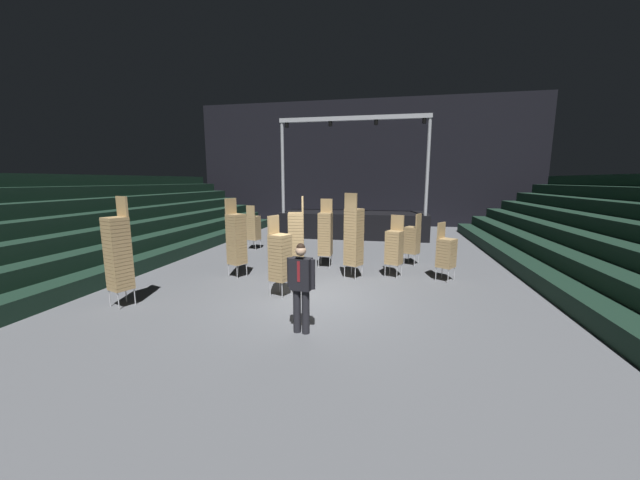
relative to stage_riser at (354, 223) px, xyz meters
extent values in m
cube|color=#515459|center=(0.00, -9.98, -0.77)|extent=(22.00, 30.00, 0.10)
cube|color=black|center=(0.00, 5.02, 3.28)|extent=(22.00, 0.30, 8.00)
cube|color=black|center=(-6.12, -8.98, -0.50)|extent=(0.75, 24.00, 0.45)
cube|color=black|center=(-6.88, -8.98, -0.05)|extent=(0.75, 24.00, 0.45)
cube|color=black|center=(-7.62, -8.98, 0.40)|extent=(0.75, 24.00, 0.45)
cube|color=black|center=(-8.38, -8.98, 0.85)|extent=(0.75, 24.00, 0.45)
cube|color=black|center=(-9.12, -8.98, 1.30)|extent=(0.75, 24.00, 0.45)
cube|color=black|center=(-9.88, -8.98, 1.75)|extent=(0.75, 24.00, 0.45)
cube|color=black|center=(-10.62, -8.98, 2.20)|extent=(0.75, 24.00, 0.45)
cube|color=black|center=(6.12, -8.98, -0.50)|extent=(0.75, 24.00, 0.45)
cube|color=black|center=(6.88, -8.98, -0.05)|extent=(0.75, 24.00, 0.45)
cube|color=black|center=(0.00, 0.02, -0.09)|extent=(7.50, 2.78, 1.27)
cylinder|color=#9EA0A8|center=(-3.50, -1.12, 2.82)|extent=(0.16, 0.16, 4.53)
cylinder|color=#9EA0A8|center=(3.50, -1.12, 2.82)|extent=(0.16, 0.16, 4.53)
cube|color=#9EA0A8|center=(0.00, -1.12, 5.09)|extent=(7.20, 0.20, 0.20)
cylinder|color=black|center=(-3.25, -1.12, 4.87)|extent=(0.18, 0.18, 0.22)
cylinder|color=black|center=(-1.08, -1.12, 4.87)|extent=(0.18, 0.18, 0.22)
cylinder|color=black|center=(1.08, -1.12, 4.87)|extent=(0.18, 0.18, 0.22)
cylinder|color=black|center=(3.25, -1.12, 4.87)|extent=(0.18, 0.18, 0.22)
cylinder|color=black|center=(0.31, -12.06, -0.29)|extent=(0.15, 0.15, 0.87)
cylinder|color=black|center=(0.13, -12.03, -0.29)|extent=(0.15, 0.15, 0.87)
cube|color=silver|center=(0.21, -12.10, 0.45)|extent=(0.19, 0.13, 0.62)
cube|color=black|center=(0.22, -12.04, 0.45)|extent=(0.43, 0.29, 0.62)
cube|color=maroon|center=(0.20, -12.16, 0.53)|extent=(0.06, 0.02, 0.39)
cylinder|color=black|center=(0.45, -12.08, 0.47)|extent=(0.11, 0.11, 0.57)
cylinder|color=black|center=(-0.01, -12.01, 0.47)|extent=(0.11, 0.11, 0.57)
sphere|color=#DBAD89|center=(0.22, -12.04, 0.90)|extent=(0.20, 0.20, 0.20)
sphere|color=black|center=(0.22, -12.04, 0.96)|extent=(0.17, 0.17, 0.17)
cylinder|color=#B2B5BA|center=(-4.17, -11.69, -0.52)|extent=(0.02, 0.02, 0.40)
cylinder|color=#B2B5BA|center=(-4.53, -11.55, -0.52)|extent=(0.02, 0.02, 0.40)
cylinder|color=#B2B5BA|center=(-4.04, -11.33, -0.52)|extent=(0.02, 0.02, 0.40)
cylinder|color=#B2B5BA|center=(-4.39, -11.20, -0.52)|extent=(0.02, 0.02, 0.40)
cube|color=#A38456|center=(-4.28, -11.44, -0.28)|extent=(0.57, 0.57, 0.08)
cube|color=#A38456|center=(-4.28, -11.44, -0.19)|extent=(0.57, 0.57, 0.08)
cube|color=#A38456|center=(-4.28, -11.44, -0.11)|extent=(0.57, 0.57, 0.08)
cube|color=#A38456|center=(-4.28, -11.44, -0.02)|extent=(0.57, 0.57, 0.08)
cube|color=#A38456|center=(-4.28, -11.44, 0.06)|extent=(0.57, 0.57, 0.08)
cube|color=#A38456|center=(-4.28, -11.44, 0.15)|extent=(0.57, 0.57, 0.08)
cube|color=#A38456|center=(-4.28, -11.44, 0.23)|extent=(0.57, 0.57, 0.08)
cube|color=#A38456|center=(-4.28, -11.44, 0.32)|extent=(0.57, 0.57, 0.08)
cube|color=#A38456|center=(-4.28, -11.44, 0.40)|extent=(0.57, 0.57, 0.08)
cube|color=#A38456|center=(-4.28, -11.44, 0.49)|extent=(0.57, 0.57, 0.08)
cube|color=#A38456|center=(-4.28, -11.44, 0.57)|extent=(0.57, 0.57, 0.08)
cube|color=#A38456|center=(-4.28, -11.44, 0.66)|extent=(0.57, 0.57, 0.08)
cube|color=#A38456|center=(-4.28, -11.44, 0.74)|extent=(0.57, 0.57, 0.08)
cube|color=#A38456|center=(-4.28, -11.44, 0.83)|extent=(0.57, 0.57, 0.08)
cube|color=#A38456|center=(-4.28, -11.44, 0.91)|extent=(0.57, 0.57, 0.08)
cube|color=#A38456|center=(-4.28, -11.44, 1.00)|extent=(0.57, 0.57, 0.08)
cube|color=#A38456|center=(-4.28, -11.44, 1.08)|extent=(0.57, 0.57, 0.08)
cube|color=#A38456|center=(-4.28, -11.44, 1.17)|extent=(0.57, 0.57, 0.08)
cube|color=#A38456|center=(-4.28, -11.44, 1.25)|extent=(0.57, 0.57, 0.08)
cube|color=#A38456|center=(-4.28, -11.44, 1.34)|extent=(0.57, 0.57, 0.08)
cube|color=#A38456|center=(-4.21, -11.26, 1.61)|extent=(0.40, 0.19, 0.46)
cylinder|color=#B2B5BA|center=(2.10, -7.86, -0.52)|extent=(0.02, 0.02, 0.40)
cylinder|color=#B2B5BA|center=(1.75, -7.72, -0.52)|extent=(0.02, 0.02, 0.40)
cylinder|color=#B2B5BA|center=(2.25, -7.51, -0.52)|extent=(0.02, 0.02, 0.40)
cylinder|color=#B2B5BA|center=(1.90, -7.37, -0.52)|extent=(0.02, 0.02, 0.40)
cube|color=#A38456|center=(2.00, -7.62, -0.28)|extent=(0.57, 0.57, 0.08)
cube|color=#A38456|center=(2.00, -7.62, -0.19)|extent=(0.57, 0.57, 0.08)
cube|color=#A38456|center=(2.00, -7.62, -0.11)|extent=(0.57, 0.57, 0.08)
cube|color=#A38456|center=(2.00, -7.62, -0.02)|extent=(0.57, 0.57, 0.08)
cube|color=#A38456|center=(2.00, -7.62, 0.06)|extent=(0.57, 0.57, 0.08)
cube|color=#A38456|center=(2.00, -7.62, 0.15)|extent=(0.57, 0.57, 0.08)
cube|color=#A38456|center=(2.00, -7.62, 0.23)|extent=(0.57, 0.57, 0.08)
cube|color=#A38456|center=(2.00, -7.62, 0.32)|extent=(0.57, 0.57, 0.08)
cube|color=#A38456|center=(2.00, -7.62, 0.40)|extent=(0.57, 0.57, 0.08)
cube|color=#A38456|center=(2.00, -7.62, 0.49)|extent=(0.57, 0.57, 0.08)
cube|color=#A38456|center=(2.00, -7.62, 0.57)|extent=(0.57, 0.57, 0.08)
cube|color=#A38456|center=(2.00, -7.62, 0.66)|extent=(0.57, 0.57, 0.08)
cube|color=#A38456|center=(2.07, -7.44, 0.93)|extent=(0.39, 0.20, 0.46)
cylinder|color=#B2B5BA|center=(-0.60, -9.89, -0.52)|extent=(0.02, 0.02, 0.40)
cylinder|color=#B2B5BA|center=(-0.74, -10.24, -0.52)|extent=(0.02, 0.02, 0.40)
cylinder|color=#B2B5BA|center=(-0.96, -9.75, -0.52)|extent=(0.02, 0.02, 0.40)
cylinder|color=#B2B5BA|center=(-1.09, -10.11, -0.52)|extent=(0.02, 0.02, 0.40)
cube|color=#A38456|center=(-0.85, -10.00, -0.28)|extent=(0.57, 0.57, 0.08)
cube|color=#A38456|center=(-0.85, -10.00, -0.19)|extent=(0.57, 0.57, 0.08)
cube|color=#A38456|center=(-0.85, -10.00, -0.11)|extent=(0.57, 0.57, 0.08)
cube|color=#A38456|center=(-0.85, -10.00, -0.02)|extent=(0.57, 0.57, 0.08)
cube|color=#A38456|center=(-0.85, -10.00, 0.06)|extent=(0.57, 0.57, 0.08)
cube|color=#A38456|center=(-0.85, -10.00, 0.15)|extent=(0.57, 0.57, 0.08)
cube|color=#A38456|center=(-0.85, -10.00, 0.23)|extent=(0.57, 0.57, 0.08)
cube|color=#A38456|center=(-0.85, -10.00, 0.32)|extent=(0.57, 0.57, 0.08)
cube|color=#A38456|center=(-0.85, -10.00, 0.40)|extent=(0.57, 0.57, 0.08)
cube|color=#A38456|center=(-0.85, -10.00, 0.49)|extent=(0.57, 0.57, 0.08)
cube|color=#A38456|center=(-0.85, -10.00, 0.57)|extent=(0.57, 0.57, 0.08)
cube|color=#A38456|center=(-0.85, -10.00, 0.66)|extent=(0.57, 0.57, 0.08)
cube|color=#A38456|center=(-0.85, -10.00, 0.74)|extent=(0.57, 0.57, 0.08)
cube|color=#A38456|center=(-0.85, -10.00, 0.83)|extent=(0.57, 0.57, 0.08)
cube|color=#A38456|center=(-1.03, -9.93, 1.10)|extent=(0.19, 0.40, 0.46)
cylinder|color=#B2B5BA|center=(-0.10, -6.96, -0.52)|extent=(0.02, 0.02, 0.40)
cylinder|color=#B2B5BA|center=(-0.48, -6.95, -0.52)|extent=(0.02, 0.02, 0.40)
cylinder|color=#B2B5BA|center=(-0.09, -6.58, -0.52)|extent=(0.02, 0.02, 0.40)
cylinder|color=#B2B5BA|center=(-0.47, -6.57, -0.52)|extent=(0.02, 0.02, 0.40)
cube|color=#A38456|center=(-0.28, -6.77, -0.28)|extent=(0.45, 0.45, 0.08)
cube|color=#A38456|center=(-0.28, -6.77, -0.19)|extent=(0.45, 0.45, 0.08)
cube|color=#A38456|center=(-0.28, -6.77, -0.11)|extent=(0.45, 0.45, 0.08)
cube|color=#A38456|center=(-0.28, -6.77, -0.02)|extent=(0.45, 0.45, 0.08)
cube|color=#A38456|center=(-0.28, -6.77, 0.06)|extent=(0.45, 0.45, 0.08)
cube|color=#A38456|center=(-0.28, -6.77, 0.15)|extent=(0.45, 0.45, 0.08)
cube|color=#A38456|center=(-0.28, -6.77, 0.23)|extent=(0.45, 0.45, 0.08)
cube|color=#A38456|center=(-0.28, -6.77, 0.32)|extent=(0.45, 0.45, 0.08)
cube|color=#A38456|center=(-0.28, -6.77, 0.40)|extent=(0.45, 0.45, 0.08)
cube|color=#A38456|center=(-0.28, -6.77, 0.49)|extent=(0.45, 0.45, 0.08)
cube|color=#A38456|center=(-0.28, -6.77, 0.57)|extent=(0.45, 0.45, 0.08)
cube|color=#A38456|center=(-0.28, -6.77, 0.66)|extent=(0.45, 0.45, 0.08)
cube|color=#A38456|center=(-0.28, -6.77, 0.74)|extent=(0.45, 0.45, 0.08)
cube|color=#A38456|center=(-0.28, -6.77, 0.83)|extent=(0.45, 0.45, 0.08)
cube|color=#A38456|center=(-0.28, -6.77, 0.91)|extent=(0.45, 0.45, 0.08)
cube|color=#A38456|center=(-0.28, -6.77, 1.00)|extent=(0.45, 0.45, 0.08)
cube|color=#A38456|center=(-0.28, -6.77, 1.08)|extent=(0.45, 0.45, 0.08)
cube|color=#A38456|center=(-0.28, -6.57, 1.35)|extent=(0.41, 0.06, 0.46)
cylinder|color=#B2B5BA|center=(2.38, -5.98, -0.52)|extent=(0.02, 0.02, 0.40)
cylinder|color=#B2B5BA|center=(2.55, -5.64, -0.52)|extent=(0.02, 0.02, 0.40)
cylinder|color=#B2B5BA|center=(2.72, -6.15, -0.52)|extent=(0.02, 0.02, 0.40)
cylinder|color=#B2B5BA|center=(2.89, -5.80, -0.52)|extent=(0.02, 0.02, 0.40)
cube|color=#A38456|center=(2.64, -5.89, -0.28)|extent=(0.59, 0.59, 0.08)
cube|color=#A38456|center=(2.64, -5.89, -0.19)|extent=(0.59, 0.59, 0.08)
cube|color=#A38456|center=(2.64, -5.89, -0.11)|extent=(0.59, 0.59, 0.08)
cube|color=#A38456|center=(2.64, -5.89, -0.02)|extent=(0.59, 0.59, 0.08)
cube|color=#A38456|center=(2.64, -5.89, 0.06)|extent=(0.59, 0.59, 0.08)
cube|color=#A38456|center=(2.64, -5.89, 0.15)|extent=(0.59, 0.59, 0.08)
cube|color=#A38456|center=(2.64, -5.89, 0.23)|extent=(0.59, 0.59, 0.08)
cube|color=#A38456|center=(2.64, -5.89, 0.32)|extent=(0.59, 0.59, 0.08)
cube|color=#A38456|center=(2.64, -5.89, 0.40)|extent=(0.59, 0.59, 0.08)
cube|color=#A38456|center=(2.64, -5.89, 0.49)|extent=(0.59, 0.59, 0.08)
cube|color=#A38456|center=(2.64, -5.89, 0.57)|extent=(0.59, 0.59, 0.08)
cube|color=#A38456|center=(2.81, -5.98, 0.84)|extent=(0.22, 0.39, 0.46)
cylinder|color=#B2B5BA|center=(-0.93, -8.88, -0.52)|extent=(0.02, 0.02, 0.40)
cylinder|color=#B2B5BA|center=(-1.02, -8.51, -0.52)|extent=(0.02, 0.02, 0.40)
cylinder|color=#B2B5BA|center=(-0.56, -8.80, -0.52)|extent=(0.02, 0.02, 0.40)
cylinder|color=#B2B5BA|center=(-0.65, -8.43, -0.52)|extent=(0.02, 0.02, 0.40)
cube|color=#A38456|center=(-0.79, -8.66, -0.28)|extent=(0.53, 0.53, 0.08)
cube|color=#A38456|center=(-0.79, -8.66, -0.19)|extent=(0.53, 0.53, 0.08)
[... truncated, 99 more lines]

